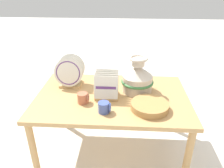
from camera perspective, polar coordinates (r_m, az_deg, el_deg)
ground_plane at (r=2.25m, az=-0.00°, el=-16.51°), size 14.00×14.00×0.00m
display_table at (r=1.92m, az=-0.00°, el=-4.67°), size 1.30×0.84×0.61m
ceramic_vase at (r=1.91m, az=6.67°, el=1.66°), size 0.29×0.29×0.32m
dish_rack_round_plates at (r=2.04m, az=-10.93°, el=2.78°), size 0.25×0.19×0.28m
dish_rack_square_plates at (r=1.83m, az=-1.40°, el=-1.01°), size 0.19×0.18×0.22m
wicker_charger_stack at (r=1.72m, az=9.80°, el=-5.68°), size 0.29×0.29×0.05m
mug_terracotta_glaze at (r=1.78m, az=-7.53°, el=-3.65°), size 0.09×0.08×0.09m
mug_cobalt_glaze at (r=1.65m, az=-2.04°, el=-6.12°), size 0.09×0.08×0.09m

